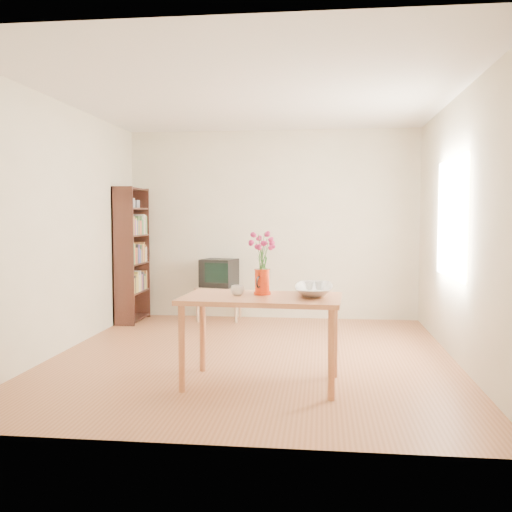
# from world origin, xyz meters

# --- Properties ---
(room) EXTENTS (4.50, 4.50, 4.50)m
(room) POSITION_xyz_m (0.03, 0.00, 1.30)
(room) COLOR brown
(room) RESTS_ON ground
(table) EXTENTS (1.36, 0.83, 0.75)m
(table) POSITION_xyz_m (0.19, -0.94, 0.66)
(table) COLOR #A25B37
(table) RESTS_ON ground
(tv_stand) EXTENTS (0.60, 0.45, 0.46)m
(tv_stand) POSITION_xyz_m (-0.70, 1.97, 0.39)
(tv_stand) COLOR tan
(tv_stand) RESTS_ON ground
(bookshelf) EXTENTS (0.28, 0.70, 1.80)m
(bookshelf) POSITION_xyz_m (-1.85, 1.75, 0.84)
(bookshelf) COLOR black
(bookshelf) RESTS_ON ground
(pitcher) EXTENTS (0.15, 0.22, 0.22)m
(pitcher) POSITION_xyz_m (0.18, -0.83, 0.85)
(pitcher) COLOR red
(pitcher) RESTS_ON table
(flowers) EXTENTS (0.25, 0.25, 0.36)m
(flowers) POSITION_xyz_m (0.18, -0.83, 1.14)
(flowers) COLOR #E0347C
(flowers) RESTS_ON pitcher
(mug) EXTENTS (0.14, 0.14, 0.09)m
(mug) POSITION_xyz_m (-0.02, -0.92, 0.79)
(mug) COLOR white
(mug) RESTS_ON table
(bowl) EXTENTS (0.49, 0.49, 0.45)m
(bowl) POSITION_xyz_m (0.62, -0.76, 0.98)
(bowl) COLOR white
(bowl) RESTS_ON table
(teacup_a) EXTENTS (0.09, 0.09, 0.06)m
(teacup_a) POSITION_xyz_m (0.58, -0.76, 0.93)
(teacup_a) COLOR white
(teacup_a) RESTS_ON bowl
(teacup_b) EXTENTS (0.09, 0.09, 0.06)m
(teacup_b) POSITION_xyz_m (0.67, -0.74, 0.93)
(teacup_b) COLOR white
(teacup_b) RESTS_ON bowl
(television) EXTENTS (0.51, 0.49, 0.38)m
(television) POSITION_xyz_m (-0.70, 1.98, 0.65)
(television) COLOR black
(television) RESTS_ON tv_stand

